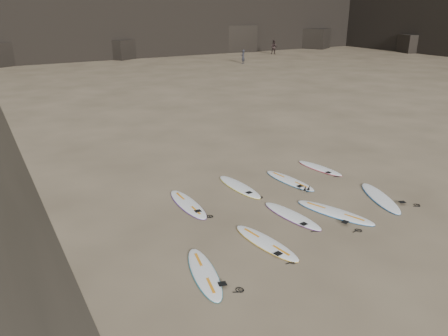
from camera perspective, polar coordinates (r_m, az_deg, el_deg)
The scene contains 12 objects.
ground at distance 13.94m, azimuth 10.97°, elevation -6.64°, with size 240.00×240.00×0.00m, color #897559.
surfboard_0 at distance 11.14m, azimuth -2.59°, elevation -13.53°, with size 0.58×2.41×0.09m, color white.
surfboard_1 at distance 12.45m, azimuth 5.48°, elevation -9.64°, with size 0.60×2.49×0.09m, color white.
surfboard_2 at distance 14.01m, azimuth 8.86°, elevation -6.15°, with size 0.58×2.42×0.09m, color white.
surfboard_3 at distance 14.49m, azimuth 14.25°, elevation -5.61°, with size 0.65×2.70×0.10m, color white.
surfboard_4 at distance 16.01m, azimuth 19.73°, elevation -3.65°, with size 0.63×2.62×0.09m, color white.
surfboard_5 at distance 14.66m, azimuth -4.75°, elevation -4.69°, with size 0.61×2.56×0.09m, color white.
surfboard_6 at distance 15.98m, azimuth 2.01°, elevation -2.44°, with size 0.60×2.49×0.09m, color white.
surfboard_7 at distance 16.70m, azimuth 8.56°, elevation -1.61°, with size 0.60×2.48×0.09m, color white.
surfboard_8 at distance 18.20m, azimuth 12.38°, elevation 0.01°, with size 0.53×2.21×0.08m, color white.
person_a at distance 50.79m, azimuth 2.50°, elevation 14.32°, with size 0.56×0.37×1.53m, color #222227.
person_b at distance 60.93m, azimuth 6.55°, elevation 15.40°, with size 0.90×0.70×1.84m, color black.
Camera 1 is at (-8.35, -9.22, 6.29)m, focal length 35.00 mm.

